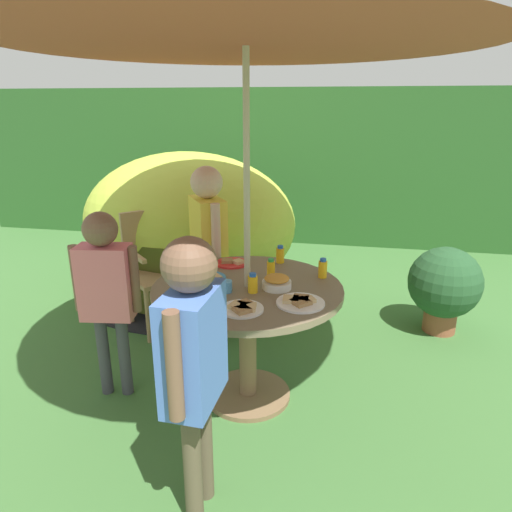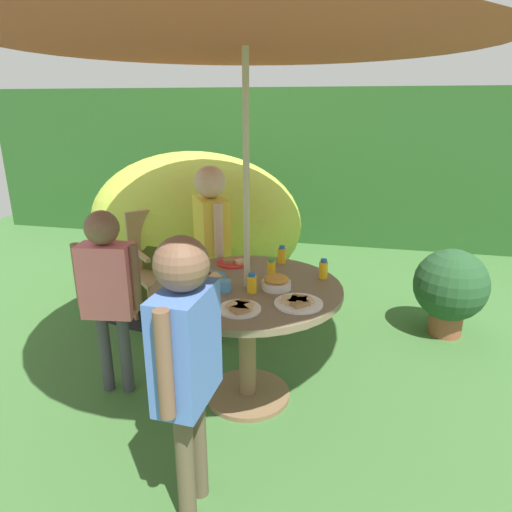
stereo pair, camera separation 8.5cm
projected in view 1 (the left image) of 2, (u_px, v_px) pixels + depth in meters
The scene contains 22 objects.
ground_plane at pixel (248, 397), 2.89m from camera, with size 10.00×10.00×0.02m, color #3D6B33.
hedge_backdrop at pixel (305, 166), 6.07m from camera, with size 9.00×0.70×1.95m, color #285623.
garden_table at pixel (248, 311), 2.71m from camera, with size 1.11×1.11×0.75m.
patio_umbrella at pixel (246, 9), 2.20m from camera, with size 2.50×2.50×2.35m.
wooden_chair at pixel (161, 261), 3.73m from camera, with size 0.69×0.69×0.95m.
dome_tent at pixel (188, 223), 4.43m from camera, with size 2.54×2.54×1.33m.
potted_plant at pixel (444, 285), 3.60m from camera, with size 0.56×0.56×0.70m.
child_in_yellow_shirt at pixel (208, 233), 3.33m from camera, with size 0.35×0.40×1.35m.
child_in_pink_shirt at pixel (106, 283), 2.69m from camera, with size 0.40×0.21×1.18m.
child_in_blue_shirt at pixel (193, 348), 1.84m from camera, with size 0.22×0.44×1.29m.
snack_bowl at pixel (277, 282), 2.61m from camera, with size 0.17×0.17×0.08m.
plate_center_back at pixel (206, 278), 2.75m from camera, with size 0.25×0.25×0.03m.
plate_near_left at pixel (232, 263), 3.02m from camera, with size 0.22×0.22×0.03m.
plate_far_right at pixel (243, 308), 2.34m from camera, with size 0.22×0.22×0.03m.
plate_mid_left at pixel (191, 301), 2.43m from camera, with size 0.21×0.21×0.03m.
plate_near_right at pixel (300, 302), 2.41m from camera, with size 0.26×0.26×0.03m.
juice_bottle_far_left at pixel (194, 260), 2.92m from camera, with size 0.05×0.05×0.12m.
juice_bottle_center_front at pixel (271, 269), 2.75m from camera, with size 0.05×0.05×0.13m.
juice_bottle_mid_right at pixel (323, 269), 2.77m from camera, with size 0.05×0.05×0.12m.
juice_bottle_front_edge at pixel (253, 283), 2.55m from camera, with size 0.06×0.06×0.11m.
juice_bottle_back_edge at pixel (280, 255), 3.03m from camera, with size 0.05×0.05×0.12m.
cup_near at pixel (226, 286), 2.56m from camera, with size 0.07×0.07×0.07m, color #4C99D8.
Camera 1 is at (0.51, -2.41, 1.76)m, focal length 32.09 mm.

